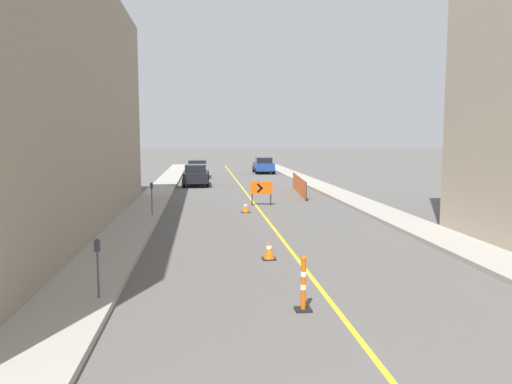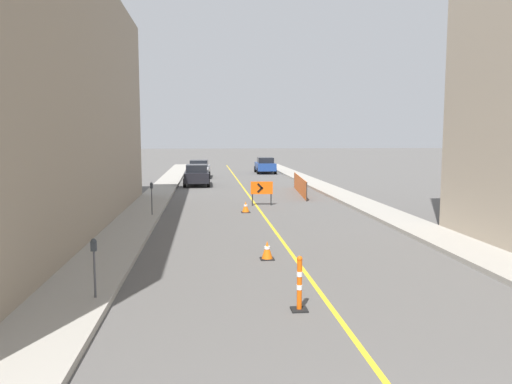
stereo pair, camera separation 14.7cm
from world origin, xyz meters
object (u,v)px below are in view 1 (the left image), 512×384
traffic_cone_second (269,250)px  parked_car_curb_mid (198,169)px  delineator_post_front (303,287)px  parking_meter_far_curb (152,192)px  parked_car_curb_near (196,175)px  parked_car_curb_far (264,165)px  parking_meter_near_curb (97,256)px  traffic_cone_third (246,207)px  arrow_barricade_primary (261,189)px

traffic_cone_second → parked_car_curb_mid: bearing=94.6°
delineator_post_front → parking_meter_far_curb: (-4.38, 12.55, 0.67)m
parked_car_curb_near → parking_meter_far_curb: (-1.76, -14.89, 0.38)m
parked_car_curb_far → parking_meter_near_curb: parked_car_curb_far is taller
parked_car_curb_near → parked_car_curb_far: 13.82m
traffic_cone_second → parking_meter_near_curb: parking_meter_near_curb is taller
delineator_post_front → traffic_cone_third: bearing=90.2°
parking_meter_near_curb → traffic_cone_second: bearing=40.5°
arrow_barricade_primary → traffic_cone_second: bearing=-91.0°
delineator_post_front → arrow_barricade_primary: size_ratio=0.92×
parking_meter_far_curb → delineator_post_front: bearing=-70.7°
delineator_post_front → parking_meter_near_curb: (-4.38, 0.84, 0.58)m
traffic_cone_third → parking_meter_far_curb: size_ratio=0.37×
traffic_cone_third → parked_car_curb_near: parked_car_curb_near is taller
delineator_post_front → parking_meter_far_curb: size_ratio=0.80×
parked_car_curb_near → parked_car_curb_far: same height
delineator_post_front → parked_car_curb_near: (-2.63, 27.43, 0.29)m
traffic_cone_third → arrow_barricade_primary: (1.05, 2.36, 0.64)m
parking_meter_near_curb → parked_car_curb_far: bearing=77.8°
traffic_cone_second → arrow_barricade_primary: 11.75m
traffic_cone_third → parking_meter_near_curb: bearing=-108.6°
delineator_post_front → traffic_cone_second: bearing=91.7°
arrow_barricade_primary → parking_meter_far_curb: (-5.39, -3.59, 0.28)m
parked_car_curb_far → parking_meter_far_curb: 28.29m
traffic_cone_second → parked_car_curb_near: (-2.49, 22.97, 0.52)m
parking_meter_far_curb → arrow_barricade_primary: bearing=33.7°
parking_meter_far_curb → traffic_cone_third: bearing=15.8°
traffic_cone_third → parked_car_curb_mid: size_ratio=0.12×
parked_car_curb_far → parking_meter_far_curb: (-8.37, -27.02, 0.38)m
traffic_cone_second → traffic_cone_third: bearing=89.4°
parking_meter_near_curb → traffic_cone_third: bearing=71.4°
traffic_cone_second → parked_car_curb_near: 23.11m
traffic_cone_third → parked_car_curb_far: parked_car_curb_far is taller
parked_car_curb_near → parking_meter_far_curb: size_ratio=2.94×
parked_car_curb_mid → parked_car_curb_far: bearing=40.2°
parked_car_curb_near → parked_car_curb_mid: bearing=88.9°
parked_car_curb_far → delineator_post_front: bearing=-94.6°
parking_meter_near_curb → parking_meter_far_curb: size_ratio=0.90×
traffic_cone_second → parking_meter_near_curb: size_ratio=0.43×
arrow_barricade_primary → parking_meter_near_curb: parking_meter_near_curb is taller
traffic_cone_second → traffic_cone_third: (0.10, 9.32, -0.01)m
traffic_cone_second → parked_car_curb_mid: 30.16m
traffic_cone_third → parked_car_curb_near: 13.91m
parking_meter_far_curb → parked_car_curb_far: bearing=72.8°
arrow_barricade_primary → parked_car_curb_far: 23.62m
traffic_cone_second → parking_meter_far_curb: 9.18m
parked_car_curb_far → parking_meter_far_curb: parking_meter_far_curb is taller
traffic_cone_second → parking_meter_far_curb: parking_meter_far_curb is taller
parked_car_curb_mid → parking_meter_near_curb: size_ratio=3.33×
delineator_post_front → parked_car_curb_far: (3.98, 39.57, 0.29)m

